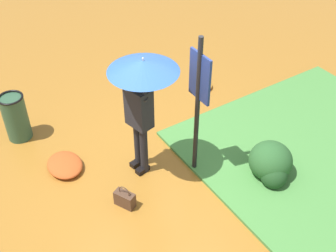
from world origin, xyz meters
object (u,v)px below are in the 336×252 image
Objects in this scene: info_sign_post at (199,93)px; handbag at (125,199)px; person_with_umbrella at (141,88)px; trash_bin at (16,117)px.

info_sign_post is 1.84m from handbag.
person_with_umbrella is at bearing -120.45° from info_sign_post.
trash_bin reaches higher than handbag.
trash_bin is (-2.31, -0.78, 0.29)m from handbag.
handbag is at bearing -52.50° from person_with_umbrella.
info_sign_post is (0.40, 0.67, -0.11)m from person_with_umbrella.
trash_bin is at bearing -143.20° from person_with_umbrella.
info_sign_post reaches higher than person_with_umbrella.
person_with_umbrella is 1.61m from handbag.
handbag is (0.46, -0.60, -1.42)m from person_with_umbrella.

